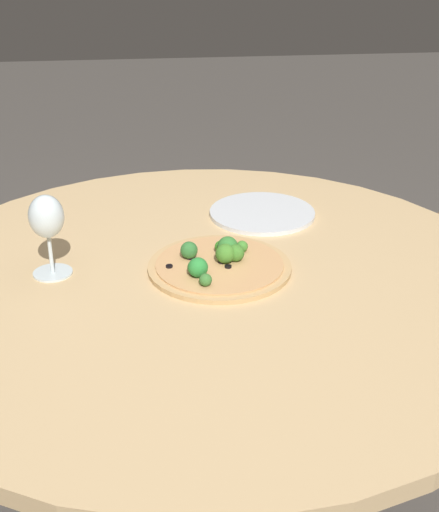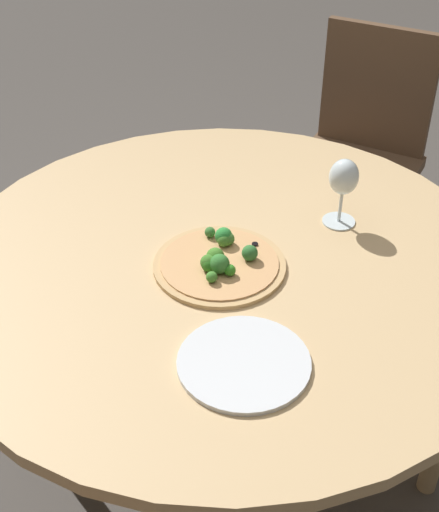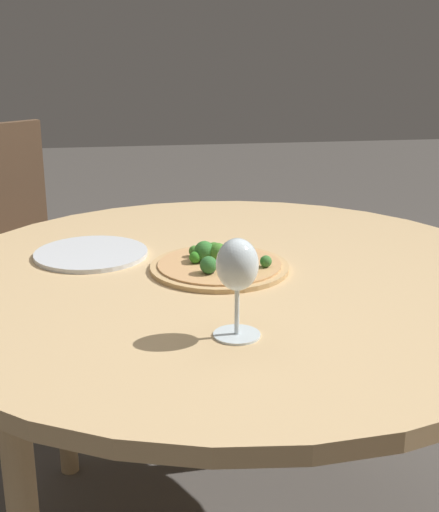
{
  "view_description": "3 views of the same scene",
  "coord_description": "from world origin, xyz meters",
  "views": [
    {
      "loc": [
        0.12,
        1.26,
        1.37
      ],
      "look_at": [
        -0.03,
        -0.02,
        0.74
      ],
      "focal_mm": 50.0,
      "sensor_mm": 36.0,
      "label": 1
    },
    {
      "loc": [
        -0.74,
        -1.04,
        1.66
      ],
      "look_at": [
        -0.03,
        -0.02,
        0.74
      ],
      "focal_mm": 50.0,
      "sensor_mm": 36.0,
      "label": 2
    },
    {
      "loc": [
        1.37,
        -0.22,
        1.2
      ],
      "look_at": [
        -0.03,
        -0.02,
        0.74
      ],
      "focal_mm": 50.0,
      "sensor_mm": 36.0,
      "label": 3
    }
  ],
  "objects": [
    {
      "name": "pizza",
      "position": [
        -0.03,
        -0.02,
        0.72
      ],
      "size": [
        0.29,
        0.29,
        0.06
      ],
      "color": "tan",
      "rests_on": "dining_table"
    },
    {
      "name": "plate_near",
      "position": [
        -0.16,
        -0.29,
        0.71
      ],
      "size": [
        0.25,
        0.25,
        0.01
      ],
      "color": "silver",
      "rests_on": "dining_table"
    },
    {
      "name": "wine_glass",
      "position": [
        0.31,
        -0.04,
        0.82
      ],
      "size": [
        0.08,
        0.08,
        0.17
      ],
      "color": "silver",
      "rests_on": "dining_table"
    },
    {
      "name": "chair",
      "position": [
        -0.87,
        -0.57,
        0.5
      ],
      "size": [
        0.55,
        0.55,
        0.9
      ],
      "rotation": [
        0.0,
        0.0,
        -4.13
      ],
      "color": "brown",
      "rests_on": "ground_plane"
    },
    {
      "name": "dining_table",
      "position": [
        0.0,
        0.0,
        0.65
      ],
      "size": [
        1.27,
        1.27,
        0.71
      ],
      "color": "tan",
      "rests_on": "ground_plane"
    }
  ]
}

